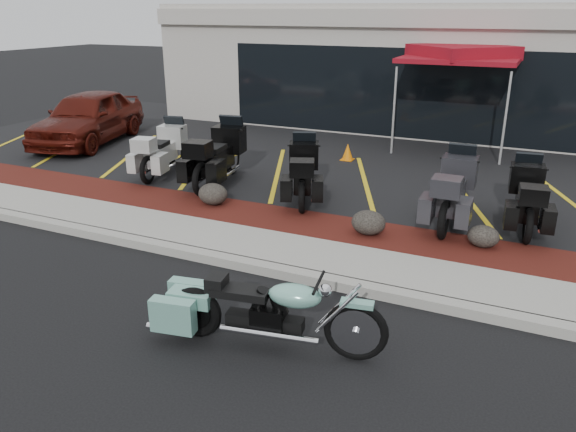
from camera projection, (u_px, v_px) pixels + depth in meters
The scene contains 18 objects.
ground at pixel (246, 300), 7.92m from camera, with size 90.00×90.00×0.00m, color black.
curb at pixel (274, 270), 8.66m from camera, with size 24.00×0.25×0.15m, color gray.
sidewalk at pixel (292, 253), 9.26m from camera, with size 24.00×1.20×0.15m, color gray.
mulch_bed at pixel (319, 228), 10.28m from camera, with size 24.00×1.20×0.16m, color #35150C.
upper_lot at pixel (395, 160), 14.87m from camera, with size 26.00×9.60×0.15m, color black.
dealership_building at pixel (445, 65), 19.53m from camera, with size 18.00×8.16×4.00m.
boulder_left at pixel (213, 194), 11.22m from camera, with size 0.61×0.51×0.43m, color black.
boulder_mid at pixel (368, 223), 9.74m from camera, with size 0.60×0.50×0.43m, color black.
boulder_right at pixel (483, 236), 9.23m from camera, with size 0.52×0.43×0.37m, color black.
hero_cruiser at pixel (356, 323), 6.40m from camera, with size 2.83×0.72×0.99m, color #73B3A2, non-canonical shape.
touring_white at pixel (175, 141), 13.85m from camera, with size 2.16×0.82×1.26m, color #B8B9B4, non-canonical shape.
touring_black_front at pixel (232, 145), 13.17m from camera, with size 2.41×0.92×1.40m, color black, non-canonical shape.
touring_black_mid at pixel (304, 160), 12.12m from camera, with size 2.17×0.83×1.26m, color black, non-canonical shape.
touring_grey at pixel (460, 177), 10.82m from camera, with size 2.27×0.87×1.32m, color #2A2A2F, non-canonical shape.
touring_black_rear at pixel (525, 184), 10.58m from camera, with size 2.09×0.80×1.21m, color black, non-canonical shape.
parked_car at pixel (88, 117), 16.25m from camera, with size 1.78×4.43×1.51m, color #4C110A.
traffic_cone at pixel (348, 152), 14.56m from camera, with size 0.30×0.30×0.43m, color orange.
popup_canopy at pixel (462, 55), 15.07m from camera, with size 3.86×3.86×2.79m.
Camera 1 is at (3.48, -6.11, 3.87)m, focal length 35.00 mm.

